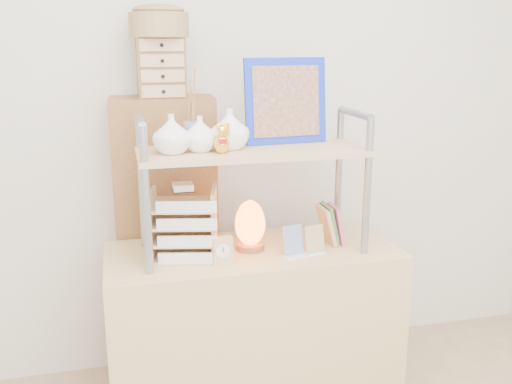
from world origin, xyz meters
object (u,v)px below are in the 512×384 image
at_px(cabinet, 168,243).
at_px(desk, 253,331).
at_px(letter_tray, 184,228).
at_px(salt_lamp, 250,225).

bearing_deg(cabinet, desk, -46.29).
bearing_deg(letter_tray, cabinet, 95.22).
height_order(letter_tray, salt_lamp, letter_tray).
bearing_deg(desk, cabinet, 130.56).
relative_size(letter_tray, salt_lamp, 1.44).
distance_m(desk, letter_tray, 0.57).
height_order(cabinet, salt_lamp, cabinet).
distance_m(letter_tray, salt_lamp, 0.27).
distance_m(cabinet, salt_lamp, 0.51).
xyz_separation_m(desk, cabinet, (-0.32, 0.37, 0.30)).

